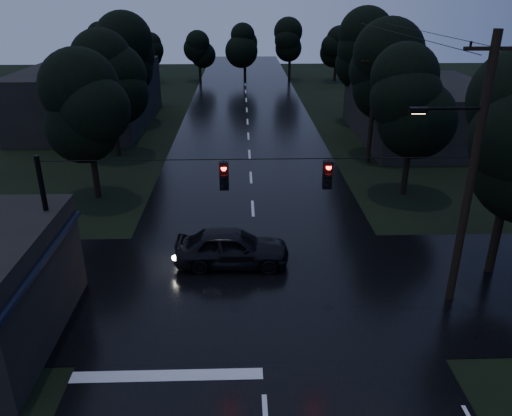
{
  "coord_description": "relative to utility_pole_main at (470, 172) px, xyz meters",
  "views": [
    {
      "loc": [
        -0.59,
        -5.28,
        11.08
      ],
      "look_at": [
        0.02,
        14.67,
        2.37
      ],
      "focal_mm": 35.0,
      "sensor_mm": 36.0,
      "label": 1
    }
  ],
  "objects": [
    {
      "name": "main_road",
      "position": [
        -7.41,
        19.0,
        -5.26
      ],
      "size": [
        12.0,
        120.0,
        0.02
      ],
      "primitive_type": "cube",
      "color": "black",
      "rests_on": "ground"
    },
    {
      "name": "cross_street",
      "position": [
        -7.41,
        1.0,
        -5.26
      ],
      "size": [
        60.0,
        9.0,
        0.02
      ],
      "primitive_type": "cube",
      "color": "black",
      "rests_on": "ground"
    },
    {
      "name": "building_far_right",
      "position": [
        6.59,
        23.0,
        -3.06
      ],
      "size": [
        10.0,
        14.0,
        4.4
      ],
      "primitive_type": "cube",
      "color": "black",
      "rests_on": "ground"
    },
    {
      "name": "building_far_left",
      "position": [
        -21.41,
        29.0,
        -2.76
      ],
      "size": [
        10.0,
        16.0,
        5.0
      ],
      "primitive_type": "cube",
      "color": "black",
      "rests_on": "ground"
    },
    {
      "name": "utility_pole_main",
      "position": [
        0.0,
        0.0,
        0.0
      ],
      "size": [
        3.5,
        0.3,
        10.0
      ],
      "color": "black",
      "rests_on": "ground"
    },
    {
      "name": "utility_pole_far",
      "position": [
        0.89,
        17.0,
        -1.38
      ],
      "size": [
        2.0,
        0.3,
        7.5
      ],
      "color": "black",
      "rests_on": "ground"
    },
    {
      "name": "anchor_pole_left",
      "position": [
        -14.91,
        0.0,
        -2.26
      ],
      "size": [
        0.18,
        0.18,
        6.0
      ],
      "primitive_type": "cylinder",
      "color": "black",
      "rests_on": "ground"
    },
    {
      "name": "span_signals",
      "position": [
        -6.85,
        -0.01,
        -0.01
      ],
      "size": [
        15.0,
        0.37,
        1.12
      ],
      "color": "black",
      "rests_on": "ground"
    },
    {
      "name": "tree_left_a",
      "position": [
        -16.41,
        11.0,
        -0.02
      ],
      "size": [
        3.92,
        3.92,
        8.26
      ],
      "color": "black",
      "rests_on": "ground"
    },
    {
      "name": "tree_left_b",
      "position": [
        -17.01,
        19.0,
        0.36
      ],
      "size": [
        4.2,
        4.2,
        8.85
      ],
      "color": "black",
      "rests_on": "ground"
    },
    {
      "name": "tree_left_c",
      "position": [
        -17.61,
        29.0,
        0.74
      ],
      "size": [
        4.48,
        4.48,
        9.44
      ],
      "color": "black",
      "rests_on": "ground"
    },
    {
      "name": "tree_right_a",
      "position": [
        1.59,
        11.0,
        0.36
      ],
      "size": [
        4.2,
        4.2,
        8.85
      ],
      "color": "black",
      "rests_on": "ground"
    },
    {
      "name": "tree_right_b",
      "position": [
        2.19,
        19.0,
        0.74
      ],
      "size": [
        4.48,
        4.48,
        9.44
      ],
      "color": "black",
      "rests_on": "ground"
    },
    {
      "name": "tree_right_c",
      "position": [
        2.79,
        29.0,
        1.11
      ],
      "size": [
        4.76,
        4.76,
        10.03
      ],
      "color": "black",
      "rests_on": "ground"
    },
    {
      "name": "car",
      "position": [
        -8.46,
        2.95,
        -4.42
      ],
      "size": [
        5.0,
        2.11,
        1.69
      ],
      "primitive_type": "imported",
      "rotation": [
        0.0,
        0.0,
        1.55
      ],
      "color": "black",
      "rests_on": "ground"
    }
  ]
}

